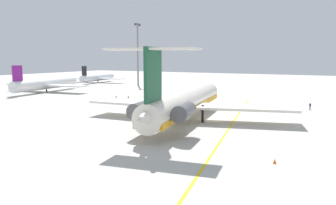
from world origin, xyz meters
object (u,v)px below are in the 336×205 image
object	(u,v)px
airliner_mid_right	(48,84)
light_mast	(138,52)
ground_crew_near_tail	(116,98)
main_jetliner	(185,102)
ground_crew_portside	(128,98)
safety_cone_nose	(275,161)
ground_crew_near_nose	(111,99)
safety_cone_wingtip	(159,100)
ground_crew_starboard	(310,105)
airliner_far_right	(99,77)

from	to	relation	value
airliner_mid_right	light_mast	xyz separation A→B (m)	(37.12, -12.49, 11.31)
light_mast	ground_crew_near_tail	bearing A→B (deg)	-152.24
main_jetliner	ground_crew_portside	xyz separation A→B (m)	(15.98, 24.14, -2.47)
safety_cone_nose	airliner_mid_right	bearing A→B (deg)	62.73
airliner_mid_right	ground_crew_near_nose	size ratio (longest dim) A/B	17.32
main_jetliner	light_mast	xyz separation A→B (m)	(63.32, 52.83, 10.47)
safety_cone_wingtip	airliner_mid_right	bearing A→B (deg)	85.85
ground_crew_portside	light_mast	size ratio (longest dim) A/B	0.07
light_mast	airliner_mid_right	bearing A→B (deg)	161.41
ground_crew_starboard	safety_cone_wingtip	xyz separation A→B (m)	(-2.73, 37.87, -0.77)
main_jetliner	airliner_far_right	bearing A→B (deg)	39.07
airliner_far_right	ground_crew_portside	world-z (taller)	airliner_far_right
airliner_far_right	ground_crew_near_tail	bearing A→B (deg)	-144.82
ground_crew_starboard	airliner_far_right	bearing A→B (deg)	53.92
airliner_far_right	ground_crew_starboard	bearing A→B (deg)	-122.29
safety_cone_nose	safety_cone_wingtip	bearing A→B (deg)	43.74
ground_crew_near_nose	ground_crew_starboard	world-z (taller)	ground_crew_near_nose
ground_crew_starboard	safety_cone_nose	world-z (taller)	ground_crew_starboard
ground_crew_near_nose	ground_crew_starboard	distance (m)	47.82
ground_crew_near_nose	safety_cone_nose	bearing A→B (deg)	-78.04
main_jetliner	ground_crew_near_nose	bearing A→B (deg)	55.09
ground_crew_near_tail	light_mast	size ratio (longest dim) A/B	0.07
airliner_mid_right	airliner_far_right	world-z (taller)	airliner_mid_right
ground_crew_near_nose	safety_cone_wingtip	size ratio (longest dim) A/B	3.28
airliner_mid_right	safety_cone_wingtip	world-z (taller)	airliner_mid_right
safety_cone_nose	safety_cone_wingtip	distance (m)	56.06
light_mast	safety_cone_wingtip	bearing A→B (deg)	-140.10
ground_crew_near_nose	safety_cone_nose	size ratio (longest dim) A/B	3.28
airliner_far_right	ground_crew_near_nose	size ratio (longest dim) A/B	14.86
airliner_mid_right	safety_cone_nose	size ratio (longest dim) A/B	56.88
ground_crew_near_nose	safety_cone_nose	xyz separation A→B (m)	(-30.24, -46.91, -0.87)
safety_cone_nose	light_mast	bearing A→B (deg)	41.88
ground_crew_near_tail	safety_cone_wingtip	size ratio (longest dim) A/B	3.16
airliner_mid_right	ground_crew_near_nose	distance (m)	40.58
ground_crew_starboard	safety_cone_wingtip	size ratio (longest dim) A/B	3.00
ground_crew_near_tail	safety_cone_nose	size ratio (longest dim) A/B	3.16
main_jetliner	airliner_far_right	size ratio (longest dim) A/B	1.68
ground_crew_near_tail	safety_cone_wingtip	xyz separation A→B (m)	(7.62, -8.53, -0.83)
light_mast	ground_crew_starboard	bearing A→B (deg)	-117.76
safety_cone_wingtip	light_mast	distance (m)	54.54
ground_crew_near_nose	main_jetliner	bearing A→B (deg)	-70.11
ground_crew_starboard	safety_cone_nose	bearing A→B (deg)	168.59
main_jetliner	safety_cone_wingtip	xyz separation A→B (m)	(22.84, 18.98, -3.32)
ground_crew_near_tail	airliner_mid_right	bearing A→B (deg)	167.63
light_mast	main_jetliner	bearing A→B (deg)	-140.16
light_mast	ground_crew_near_nose	bearing A→B (deg)	-153.13
safety_cone_wingtip	light_mast	xyz separation A→B (m)	(40.48, 33.85, 13.79)
ground_crew_near_nose	safety_cone_nose	distance (m)	55.82
ground_crew_near_tail	safety_cone_nose	bearing A→B (deg)	-30.98
ground_crew_near_nose	safety_cone_nose	world-z (taller)	ground_crew_near_nose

